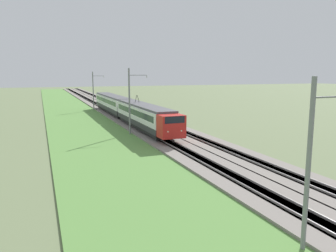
% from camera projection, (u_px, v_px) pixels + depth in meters
% --- Properties ---
extents(ballast_main, '(240.00, 4.40, 0.30)m').
position_uv_depth(ballast_main, '(123.00, 119.00, 57.46)').
color(ballast_main, gray).
rests_on(ballast_main, ground).
extents(ballast_adjacent, '(240.00, 4.40, 0.30)m').
position_uv_depth(ballast_adjacent, '(146.00, 118.00, 58.98)').
color(ballast_adjacent, gray).
rests_on(ballast_adjacent, ground).
extents(track_main, '(240.00, 1.57, 0.45)m').
position_uv_depth(track_main, '(123.00, 119.00, 57.45)').
color(track_main, '#4C4238').
rests_on(track_main, ground).
extents(track_adjacent, '(240.00, 1.57, 0.45)m').
position_uv_depth(track_adjacent, '(146.00, 117.00, 58.97)').
color(track_adjacent, '#4C4238').
rests_on(track_adjacent, ground).
extents(grass_verge, '(240.00, 11.15, 0.12)m').
position_uv_depth(grass_verge, '(81.00, 121.00, 54.90)').
color(grass_verge, '#5B8E42').
rests_on(grass_verge, ground).
extents(passenger_train, '(43.20, 2.89, 4.85)m').
position_uv_depth(passenger_train, '(125.00, 108.00, 55.22)').
color(passenger_train, red).
rests_on(passenger_train, ground).
extents(catenary_mast_near, '(0.22, 2.56, 7.90)m').
position_uv_depth(catenary_mast_near, '(310.00, 164.00, 14.32)').
color(catenary_mast_near, slate).
rests_on(catenary_mast_near, ground).
extents(catenary_mast_mid, '(0.22, 2.56, 8.69)m').
position_uv_depth(catenary_mast_mid, '(130.00, 101.00, 42.43)').
color(catenary_mast_mid, slate).
rests_on(catenary_mast_mid, ground).
extents(catenary_mast_far, '(0.22, 2.56, 8.39)m').
position_uv_depth(catenary_mast_far, '(93.00, 91.00, 70.63)').
color(catenary_mast_far, slate).
rests_on(catenary_mast_far, ground).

